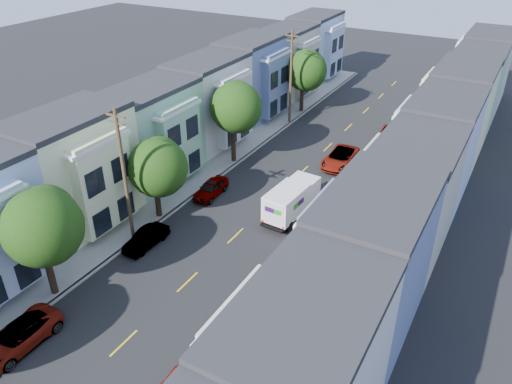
{
  "coord_description": "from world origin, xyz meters",
  "views": [
    {
      "loc": [
        16.22,
        -19.78,
        21.21
      ],
      "look_at": [
        -0.0,
        9.12,
        2.2
      ],
      "focal_mm": 35.0,
      "sensor_mm": 36.0,
      "label": 1
    }
  ],
  "objects_px": {
    "tree_b": "(42,227)",
    "tree_far_r": "(413,111)",
    "parked_left_d": "(211,189)",
    "parked_right_d": "(389,135)",
    "parked_left_b": "(18,337)",
    "parked_left_c": "(146,239)",
    "tree_c": "(157,168)",
    "tree_e": "(305,70)",
    "tree_d": "(235,108)",
    "utility_pole_near": "(125,177)",
    "utility_pole_far": "(291,78)",
    "parked_right_c": "(362,168)",
    "lead_sedan": "(340,158)",
    "fedex_truck": "(292,200)",
    "parked_right_b": "(242,314)"
  },
  "relations": [
    {
      "from": "tree_e",
      "to": "parked_left_d",
      "type": "distance_m",
      "value": 22.21
    },
    {
      "from": "parked_left_c",
      "to": "parked_right_c",
      "type": "relative_size",
      "value": 0.77
    },
    {
      "from": "tree_far_r",
      "to": "parked_right_b",
      "type": "xyz_separation_m",
      "value": [
        -1.99,
        -30.08,
        -2.95
      ]
    },
    {
      "from": "utility_pole_near",
      "to": "fedex_truck",
      "type": "distance_m",
      "value": 12.69
    },
    {
      "from": "lead_sedan",
      "to": "utility_pole_near",
      "type": "bearing_deg",
      "value": -116.8
    },
    {
      "from": "tree_b",
      "to": "utility_pole_far",
      "type": "bearing_deg",
      "value": 90.0
    },
    {
      "from": "tree_far_r",
      "to": "parked_right_c",
      "type": "distance_m",
      "value": 9.52
    },
    {
      "from": "tree_b",
      "to": "utility_pole_near",
      "type": "relative_size",
      "value": 0.75
    },
    {
      "from": "parked_right_b",
      "to": "parked_right_c",
      "type": "distance_m",
      "value": 21.22
    },
    {
      "from": "fedex_truck",
      "to": "parked_right_b",
      "type": "bearing_deg",
      "value": -73.87
    },
    {
      "from": "tree_c",
      "to": "fedex_truck",
      "type": "bearing_deg",
      "value": 30.75
    },
    {
      "from": "tree_c",
      "to": "parked_left_d",
      "type": "xyz_separation_m",
      "value": [
        1.4,
        4.76,
        -3.74
      ]
    },
    {
      "from": "parked_left_b",
      "to": "parked_right_d",
      "type": "height_order",
      "value": "parked_left_b"
    },
    {
      "from": "parked_left_b",
      "to": "tree_d",
      "type": "bearing_deg",
      "value": 93.82
    },
    {
      "from": "parked_left_b",
      "to": "parked_left_c",
      "type": "distance_m",
      "value": 10.74
    },
    {
      "from": "tree_far_r",
      "to": "parked_right_c",
      "type": "xyz_separation_m",
      "value": [
        -1.99,
        -8.86,
        -2.86
      ]
    },
    {
      "from": "tree_c",
      "to": "tree_e",
      "type": "distance_m",
      "value": 26.5
    },
    {
      "from": "utility_pole_far",
      "to": "parked_left_b",
      "type": "distance_m",
      "value": 37.22
    },
    {
      "from": "utility_pole_far",
      "to": "parked_left_c",
      "type": "height_order",
      "value": "utility_pole_far"
    },
    {
      "from": "tree_c",
      "to": "parked_left_c",
      "type": "height_order",
      "value": "tree_c"
    },
    {
      "from": "lead_sedan",
      "to": "parked_left_b",
      "type": "distance_m",
      "value": 30.61
    },
    {
      "from": "tree_d",
      "to": "tree_c",
      "type": "bearing_deg",
      "value": -90.0
    },
    {
      "from": "tree_b",
      "to": "utility_pole_far",
      "type": "xyz_separation_m",
      "value": [
        0.0,
        32.97,
        0.03
      ]
    },
    {
      "from": "parked_left_c",
      "to": "tree_d",
      "type": "bearing_deg",
      "value": 97.27
    },
    {
      "from": "lead_sedan",
      "to": "parked_right_d",
      "type": "distance_m",
      "value": 8.15
    },
    {
      "from": "tree_d",
      "to": "parked_left_b",
      "type": "distance_m",
      "value": 25.94
    },
    {
      "from": "tree_d",
      "to": "utility_pole_near",
      "type": "bearing_deg",
      "value": -89.99
    },
    {
      "from": "parked_right_d",
      "to": "parked_right_c",
      "type": "bearing_deg",
      "value": -93.44
    },
    {
      "from": "utility_pole_near",
      "to": "parked_right_c",
      "type": "relative_size",
      "value": 2.06
    },
    {
      "from": "tree_b",
      "to": "tree_far_r",
      "type": "distance_m",
      "value": 36.24
    },
    {
      "from": "utility_pole_far",
      "to": "parked_right_b",
      "type": "xyz_separation_m",
      "value": [
        11.2,
        -29.34,
        -4.51
      ]
    },
    {
      "from": "tree_d",
      "to": "lead_sedan",
      "type": "height_order",
      "value": "tree_d"
    },
    {
      "from": "tree_b",
      "to": "parked_right_c",
      "type": "bearing_deg",
      "value": 65.74
    },
    {
      "from": "tree_b",
      "to": "parked_right_d",
      "type": "bearing_deg",
      "value": 71.53
    },
    {
      "from": "parked_left_d",
      "to": "parked_right_d",
      "type": "bearing_deg",
      "value": 59.24
    },
    {
      "from": "tree_e",
      "to": "parked_left_c",
      "type": "distance_m",
      "value": 30.37
    },
    {
      "from": "tree_b",
      "to": "tree_e",
      "type": "relative_size",
      "value": 1.02
    },
    {
      "from": "tree_c",
      "to": "parked_left_d",
      "type": "distance_m",
      "value": 6.21
    },
    {
      "from": "utility_pole_far",
      "to": "fedex_truck",
      "type": "height_order",
      "value": "utility_pole_far"
    },
    {
      "from": "parked_right_d",
      "to": "fedex_truck",
      "type": "bearing_deg",
      "value": -101.4
    },
    {
      "from": "tree_e",
      "to": "parked_left_d",
      "type": "height_order",
      "value": "tree_e"
    },
    {
      "from": "tree_c",
      "to": "utility_pole_far",
      "type": "distance_m",
      "value": 22.67
    },
    {
      "from": "parked_left_c",
      "to": "parked_left_d",
      "type": "distance_m",
      "value": 8.29
    },
    {
      "from": "tree_e",
      "to": "utility_pole_near",
      "type": "xyz_separation_m",
      "value": [
        0.0,
        -29.83,
        0.14
      ]
    },
    {
      "from": "tree_far_r",
      "to": "lead_sedan",
      "type": "height_order",
      "value": "tree_far_r"
    },
    {
      "from": "parked_left_b",
      "to": "parked_left_c",
      "type": "bearing_deg",
      "value": 90.66
    },
    {
      "from": "tree_c",
      "to": "parked_left_d",
      "type": "relative_size",
      "value": 1.61
    },
    {
      "from": "lead_sedan",
      "to": "parked_left_c",
      "type": "relative_size",
      "value": 1.43
    },
    {
      "from": "tree_c",
      "to": "utility_pole_near",
      "type": "relative_size",
      "value": 0.67
    },
    {
      "from": "tree_b",
      "to": "utility_pole_near",
      "type": "bearing_deg",
      "value": 89.98
    }
  ]
}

